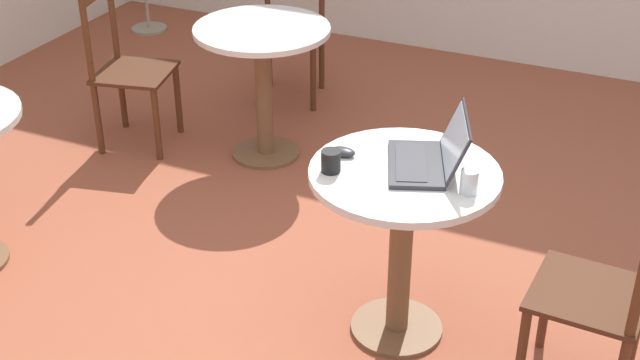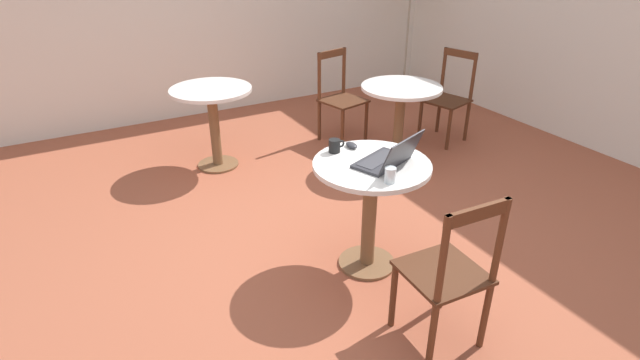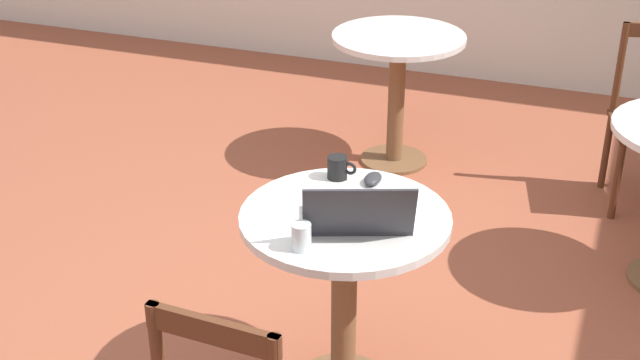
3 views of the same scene
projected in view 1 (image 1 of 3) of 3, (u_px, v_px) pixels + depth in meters
ground_plane at (329, 338)px, 3.60m from camera, size 16.00×16.00×0.00m
cafe_table_near at (403, 214)px, 3.37m from camera, size 0.72×0.72×0.74m
cafe_table_mid at (263, 61)px, 4.69m from camera, size 0.72×0.72×0.74m
chair_near_front at (602, 294)px, 3.12m from camera, size 0.41×0.41×0.91m
chair_mid_right at (291, 28)px, 5.45m from camera, size 0.48×0.48×0.91m
chair_mid_back at (127, 70)px, 4.88m from camera, size 0.47×0.47×0.91m
laptop at (428, 156)px, 3.28m from camera, size 0.43×0.39×0.21m
mouse at (343, 152)px, 3.38m from camera, size 0.06×0.10×0.03m
mug at (331, 161)px, 3.26m from camera, size 0.11×0.07×0.08m
drinking_glass at (469, 182)px, 3.12m from camera, size 0.06×0.06×0.09m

